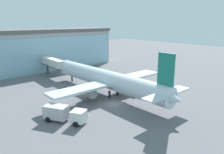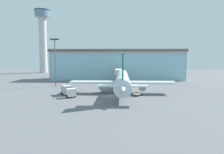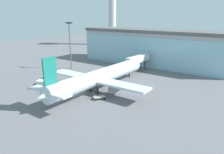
{
  "view_description": "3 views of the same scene",
  "coord_description": "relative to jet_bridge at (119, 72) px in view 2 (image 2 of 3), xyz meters",
  "views": [
    {
      "loc": [
        -27.78,
        -31.37,
        16.41
      ],
      "look_at": [
        5.19,
        6.35,
        3.52
      ],
      "focal_mm": 35.0,
      "sensor_mm": 36.0,
      "label": 1
    },
    {
      "loc": [
        3.55,
        -57.83,
        10.69
      ],
      "look_at": [
        -0.16,
        4.32,
        4.68
      ],
      "focal_mm": 35.0,
      "sensor_mm": 36.0,
      "label": 2
    },
    {
      "loc": [
        38.41,
        -36.38,
        19.36
      ],
      "look_at": [
        5.27,
        7.65,
        3.49
      ],
      "focal_mm": 35.0,
      "sensor_mm": 36.0,
      "label": 3
    }
  ],
  "objects": [
    {
      "name": "catering_truck",
      "position": [
        -12.78,
        -29.16,
        -2.72
      ],
      "size": [
        5.55,
        7.42,
        2.65
      ],
      "rotation": [
        0.0,
        0.0,
        5.24
      ],
      "color": "silver",
      "rests_on": "ground"
    },
    {
      "name": "ground",
      "position": [
        -1.06,
        -28.5,
        -4.18
      ],
      "size": [
        240.0,
        240.0,
        0.0
      ],
      "primitive_type": "plane",
      "color": "slate"
    },
    {
      "name": "baggage_cart",
      "position": [
        5.83,
        -28.06,
        -3.68
      ],
      "size": [
        2.83,
        3.22,
        1.5
      ],
      "rotation": [
        0.0,
        0.0,
        1.02
      ],
      "color": "#9E998C",
      "rests_on": "ground"
    },
    {
      "name": "safety_cone_wingtip",
      "position": [
        -11.43,
        -24.17,
        -3.91
      ],
      "size": [
        0.36,
        0.36,
        0.55
      ],
      "primitive_type": "cone",
      "color": "orange",
      "rests_on": "ground"
    },
    {
      "name": "jet_bridge",
      "position": [
        0.0,
        0.0,
        0.0
      ],
      "size": [
        2.77,
        12.18,
        5.56
      ],
      "rotation": [
        0.0,
        0.0,
        1.53
      ],
      "color": "silver",
      "rests_on": "ground"
    },
    {
      "name": "control_tower",
      "position": [
        -49.91,
        51.32,
        19.89
      ],
      "size": [
        9.54,
        9.54,
        39.85
      ],
      "color": "beige",
      "rests_on": "ground"
    },
    {
      "name": "apron_light_mast",
      "position": [
        -21.94,
        -11.18,
        5.88
      ],
      "size": [
        3.2,
        0.4,
        16.72
      ],
      "color": "#59595E",
      "rests_on": "ground"
    },
    {
      "name": "terminal_building",
      "position": [
        -1.06,
        13.29,
        2.67
      ],
      "size": [
        60.37,
        14.26,
        13.72
      ],
      "rotation": [
        0.0,
        0.0,
        0.02
      ],
      "color": "#A6A6A6",
      "rests_on": "ground"
    },
    {
      "name": "airplane",
      "position": [
        1.75,
        -23.18,
        -0.64
      ],
      "size": [
        29.75,
        38.54,
        11.23
      ],
      "rotation": [
        0.0,
        0.0,
        1.59
      ],
      "color": "silver",
      "rests_on": "ground"
    },
    {
      "name": "safety_cone_nose",
      "position": [
        1.09,
        -29.75,
        -3.91
      ],
      "size": [
        0.36,
        0.36,
        0.55
      ],
      "primitive_type": "cone",
      "color": "orange",
      "rests_on": "ground"
    }
  ]
}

